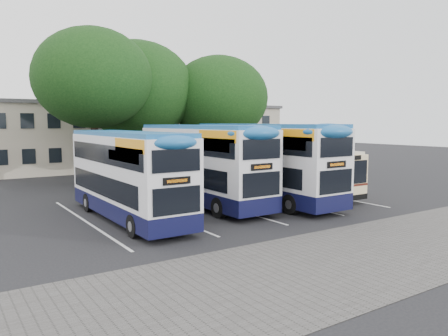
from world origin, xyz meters
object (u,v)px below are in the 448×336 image
at_px(lamp_post, 219,115).
at_px(tree_right, 219,98).
at_px(bus_single, 291,168).
at_px(tree_left, 93,78).
at_px(bus_dd_right, 264,159).
at_px(bus_dd_mid, 202,161).
at_px(bus_dd_left, 127,171).
at_px(tree_mid, 137,90).

bearing_deg(lamp_post, tree_right, -123.61).
height_order(lamp_post, bus_single, lamp_post).
relative_size(tree_left, bus_dd_right, 1.05).
distance_m(bus_dd_mid, bus_single, 6.41).
xyz_separation_m(tree_left, bus_dd_left, (-2.20, -11.82, -5.22)).
height_order(tree_mid, bus_dd_mid, tree_mid).
height_order(bus_dd_left, bus_single, bus_dd_left).
height_order(bus_dd_left, bus_dd_mid, bus_dd_mid).
relative_size(tree_mid, bus_single, 1.15).
distance_m(tree_mid, tree_right, 6.73).
distance_m(lamp_post, tree_mid, 8.79).
xyz_separation_m(tree_right, bus_single, (-1.83, -11.06, -4.80)).
relative_size(tree_mid, bus_dd_left, 1.13).
bearing_deg(bus_dd_left, tree_mid, 65.83).
bearing_deg(tree_mid, bus_dd_left, -114.17).
xyz_separation_m(tree_mid, bus_dd_mid, (-1.82, -13.11, -4.60)).
bearing_deg(tree_left, bus_dd_left, -100.53).
bearing_deg(bus_dd_left, bus_single, 6.64).
bearing_deg(bus_dd_left, tree_right, 43.85).
distance_m(lamp_post, bus_dd_mid, 17.82).
distance_m(bus_dd_left, bus_dd_right, 7.95).
relative_size(bus_dd_mid, bus_dd_right, 0.99).
height_order(tree_left, bus_single, tree_left).
bearing_deg(tree_right, bus_single, -99.38).
bearing_deg(bus_dd_mid, tree_left, 103.17).
relative_size(tree_left, bus_single, 1.15).
bearing_deg(bus_dd_left, tree_left, 79.47).
xyz_separation_m(lamp_post, tree_right, (-2.14, -3.22, 1.31)).
xyz_separation_m(lamp_post, bus_dd_mid, (-10.34, -14.26, -2.75)).
bearing_deg(bus_dd_right, tree_left, 116.16).
relative_size(lamp_post, bus_single, 0.96).
relative_size(tree_mid, tree_right, 1.09).
xyz_separation_m(tree_left, tree_right, (10.66, 0.53, -1.01)).
bearing_deg(bus_dd_mid, lamp_post, 54.06).
bearing_deg(tree_left, tree_right, 2.86).
distance_m(tree_left, bus_single, 14.92).
distance_m(lamp_post, bus_single, 15.23).
distance_m(tree_right, bus_dd_left, 18.31).
bearing_deg(bus_single, tree_left, 129.97).
height_order(lamp_post, bus_dd_mid, lamp_post).
bearing_deg(bus_single, lamp_post, 74.48).
bearing_deg(tree_mid, bus_dd_right, -84.12).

